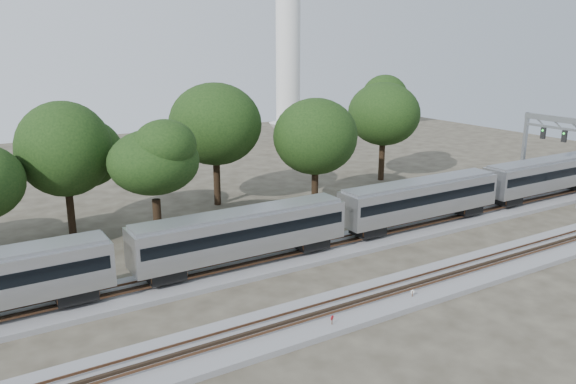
# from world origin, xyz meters

# --- Properties ---
(ground) EXTENTS (160.00, 160.00, 0.00)m
(ground) POSITION_xyz_m (0.00, 0.00, 0.00)
(ground) COLOR #383328
(ground) RESTS_ON ground
(track_far) EXTENTS (160.00, 5.00, 0.73)m
(track_far) POSITION_xyz_m (0.00, 6.00, 0.21)
(track_far) COLOR slate
(track_far) RESTS_ON ground
(track_near) EXTENTS (160.00, 5.00, 0.73)m
(track_near) POSITION_xyz_m (0.00, -4.00, 0.21)
(track_near) COLOR slate
(track_near) RESTS_ON ground
(train) EXTENTS (111.64, 3.19, 4.70)m
(train) POSITION_xyz_m (9.75, 6.00, 3.26)
(train) COLOR #AFB1B6
(train) RESTS_ON ground
(switch_stand_red) EXTENTS (0.31, 0.15, 1.01)m
(switch_stand_red) POSITION_xyz_m (0.43, -5.63, 0.65)
(switch_stand_red) COLOR #512D19
(switch_stand_red) RESTS_ON ground
(switch_stand_white) EXTENTS (0.28, 0.10, 0.91)m
(switch_stand_white) POSITION_xyz_m (7.60, -5.29, 0.58)
(switch_stand_white) COLOR #512D19
(switch_stand_white) RESTS_ON ground
(switch_lever) EXTENTS (0.54, 0.38, 0.30)m
(switch_lever) POSITION_xyz_m (7.35, -5.46, 0.15)
(switch_lever) COLOR #512D19
(switch_lever) RESTS_ON ground
(signal_gantry) EXTENTS (0.67, 7.98, 9.71)m
(signal_gantry) POSITION_xyz_m (39.31, 6.00, 7.07)
(signal_gantry) COLOR gray
(signal_gantry) RESTS_ON ground
(tree_3) EXTENTS (8.42, 8.42, 11.86)m
(tree_3) POSITION_xyz_m (-9.91, 21.85, 8.26)
(tree_3) COLOR black
(tree_3) RESTS_ON ground
(tree_4) EXTENTS (7.56, 7.56, 10.66)m
(tree_4) POSITION_xyz_m (-3.56, 15.94, 7.42)
(tree_4) COLOR black
(tree_4) RESTS_ON ground
(tree_5) EXTENTS (9.22, 9.22, 12.99)m
(tree_5) POSITION_xyz_m (6.11, 24.24, 9.05)
(tree_5) COLOR black
(tree_5) RESTS_ON ground
(tree_6) EXTENTS (7.95, 7.95, 11.21)m
(tree_6) POSITION_xyz_m (15.05, 18.01, 7.80)
(tree_6) COLOR black
(tree_6) RESTS_ON ground
(tree_7) EXTENTS (8.85, 8.85, 12.48)m
(tree_7) POSITION_xyz_m (29.44, 23.67, 8.69)
(tree_7) COLOR black
(tree_7) RESTS_ON ground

